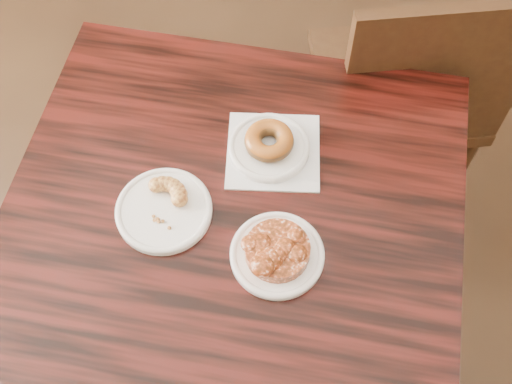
% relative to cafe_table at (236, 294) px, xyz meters
% --- Properties ---
extents(room_walls, '(5.02, 5.02, 2.80)m').
position_rel_cafe_table_xyz_m(room_walls, '(0.16, -0.15, 1.02)').
color(room_walls, tan).
rests_on(room_walls, floor).
extents(cafe_table, '(0.88, 0.88, 0.75)m').
position_rel_cafe_table_xyz_m(cafe_table, '(0.00, 0.00, 0.00)').
color(cafe_table, black).
rests_on(cafe_table, floor).
extents(chair_far, '(0.58, 0.58, 0.90)m').
position_rel_cafe_table_xyz_m(chair_far, '(0.27, 0.65, 0.08)').
color(chair_far, black).
rests_on(chair_far, floor).
extents(napkin, '(0.21, 0.21, 0.00)m').
position_rel_cafe_table_xyz_m(napkin, '(0.04, 0.16, 0.38)').
color(napkin, white).
rests_on(napkin, cafe_table).
extents(plate_donut, '(0.16, 0.16, 0.01)m').
position_rel_cafe_table_xyz_m(plate_donut, '(0.03, 0.16, 0.39)').
color(plate_donut, white).
rests_on(plate_donut, napkin).
extents(plate_cruller, '(0.18, 0.18, 0.01)m').
position_rel_cafe_table_xyz_m(plate_cruller, '(-0.12, -0.02, 0.38)').
color(plate_cruller, white).
rests_on(plate_cruller, cafe_table).
extents(plate_fritter, '(0.17, 0.17, 0.01)m').
position_rel_cafe_table_xyz_m(plate_fritter, '(0.10, -0.05, 0.38)').
color(plate_fritter, white).
rests_on(plate_fritter, cafe_table).
extents(glazed_donut, '(0.09, 0.09, 0.03)m').
position_rel_cafe_table_xyz_m(glazed_donut, '(0.03, 0.16, 0.41)').
color(glazed_donut, '#965915').
rests_on(glazed_donut, plate_donut).
extents(apple_fritter, '(0.15, 0.15, 0.04)m').
position_rel_cafe_table_xyz_m(apple_fritter, '(0.10, -0.05, 0.41)').
color(apple_fritter, '#411A07').
rests_on(apple_fritter, plate_fritter).
extents(cruller_fragment, '(0.10, 0.10, 0.03)m').
position_rel_cafe_table_xyz_m(cruller_fragment, '(-0.12, -0.02, 0.40)').
color(cruller_fragment, brown).
rests_on(cruller_fragment, plate_cruller).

